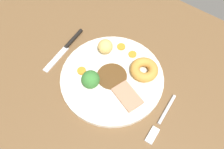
{
  "coord_description": "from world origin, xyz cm",
  "views": [
    {
      "loc": [
        -22.87,
        26.46,
        61.91
      ],
      "look_at": [
        -2.39,
        -0.78,
        6.0
      ],
      "focal_mm": 37.47,
      "sensor_mm": 36.0,
      "label": 1
    }
  ],
  "objects": [
    {
      "name": "roast_potato_left",
      "position": [
        4.66,
        -6.83,
        7.09
      ],
      "size": [
        5.43,
        5.5,
        4.19
      ],
      "primitive_type": "ellipsoid",
      "rotation": [
        0.0,
        0.0,
        1.81
      ],
      "color": "#D8B260",
      "rests_on": "dinner_plate"
    },
    {
      "name": "carrot_coin_back",
      "position": [
        1.63,
        -10.82,
        5.24
      ],
      "size": [
        2.53,
        2.53,
        0.48
      ],
      "primitive_type": "cylinder",
      "color": "orange",
      "rests_on": "dinner_plate"
    },
    {
      "name": "meat_slice_main",
      "position": [
        -9.52,
        1.86,
        5.4
      ],
      "size": [
        9.34,
        7.36,
        0.8
      ],
      "primitive_type": "cube",
      "rotation": [
        0.0,
        0.0,
        5.96
      ],
      "color": "tan",
      "rests_on": "dinner_plate"
    },
    {
      "name": "gravy_pool",
      "position": [
        -2.35,
        -0.73,
        5.15
      ],
      "size": [
        8.63,
        8.63,
        0.3
      ],
      "primitive_type": "cylinder",
      "color": "#563819",
      "rests_on": "dinner_plate"
    },
    {
      "name": "fork",
      "position": [
        -20.12,
        1.56,
        3.99
      ],
      "size": [
        2.51,
        15.31,
        0.9
      ],
      "rotation": [
        0.0,
        0.0,
        1.64
      ],
      "color": "silver",
      "rests_on": "dining_table"
    },
    {
      "name": "carrot_coin_side",
      "position": [
        5.57,
        3.17,
        5.34
      ],
      "size": [
        2.51,
        2.51,
        0.68
      ],
      "primitive_type": "cylinder",
      "color": "orange",
      "rests_on": "dinner_plate"
    },
    {
      "name": "dinner_plate",
      "position": [
        -2.39,
        -0.78,
        4.3
      ],
      "size": [
        29.47,
        29.47,
        1.4
      ],
      "primitive_type": "cylinder",
      "color": "silver",
      "rests_on": "dining_table"
    },
    {
      "name": "knife",
      "position": [
        15.86,
        -1.72,
        4.05
      ],
      "size": [
        3.16,
        18.55,
        1.2
      ],
      "rotation": [
        0.0,
        0.0,
        1.66
      ],
      "color": "black",
      "rests_on": "dining_table"
    },
    {
      "name": "broccoli_floret",
      "position": [
        0.54,
        4.88,
        7.93
      ],
      "size": [
        5.01,
        5.01,
        5.51
      ],
      "color": "#8CB766",
      "rests_on": "dinner_plate"
    },
    {
      "name": "yorkshire_pudding",
      "position": [
        -8.8,
        -7.32,
        6.38
      ],
      "size": [
        7.99,
        7.99,
        2.76
      ],
      "primitive_type": "torus",
      "color": "#C68938",
      "rests_on": "dinner_plate"
    },
    {
      "name": "carrot_coin_front",
      "position": [
        -2.73,
        -10.54,
        5.21
      ],
      "size": [
        2.44,
        2.44,
        0.43
      ],
      "primitive_type": "cylinder",
      "color": "orange",
      "rests_on": "dinner_plate"
    },
    {
      "name": "dining_table",
      "position": [
        0.0,
        0.0,
        1.8
      ],
      "size": [
        120.0,
        84.0,
        3.6
      ],
      "primitive_type": "cube",
      "color": "brown",
      "rests_on": "ground"
    }
  ]
}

